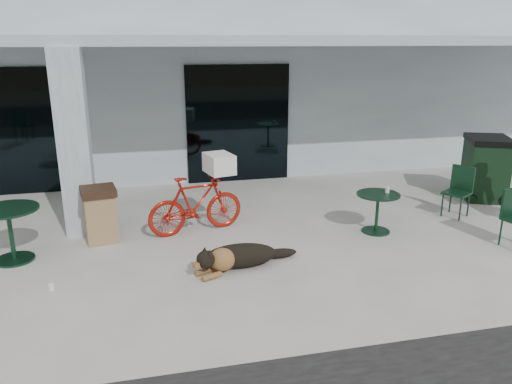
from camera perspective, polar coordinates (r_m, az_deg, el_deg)
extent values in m
plane|color=beige|center=(7.12, -8.59, -10.14)|extent=(80.00, 80.00, 0.00)
cube|color=silver|center=(14.87, -11.79, 12.91)|extent=(22.00, 7.00, 4.50)
cube|color=black|center=(11.81, -26.76, 6.06)|extent=(2.80, 0.06, 2.70)
cube|color=black|center=(11.68, -2.06, 7.76)|extent=(2.40, 0.06, 2.70)
cube|color=silver|center=(8.86, -20.05, 5.15)|extent=(0.50, 0.50, 3.12)
cube|color=silver|center=(9.94, -11.25, 16.61)|extent=(22.00, 2.80, 0.18)
imported|color=#AD1A0E|center=(8.65, -6.90, -1.41)|extent=(1.76, 0.86, 1.02)
cube|color=white|center=(8.62, -4.24, 3.27)|extent=(0.54, 0.64, 0.33)
cylinder|color=white|center=(7.35, -22.33, -10.02)|extent=(0.08, 0.08, 0.09)
cylinder|color=white|center=(8.89, 14.77, 0.26)|extent=(0.10, 0.10, 0.10)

